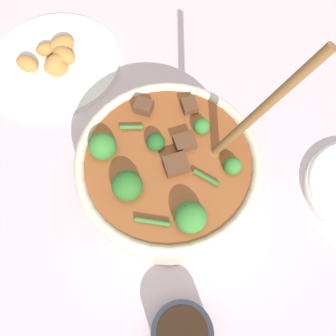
{
  "coord_description": "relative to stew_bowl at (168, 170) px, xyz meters",
  "views": [
    {
      "loc": [
        -0.14,
        0.14,
        0.52
      ],
      "look_at": [
        0.0,
        0.0,
        0.06
      ],
      "focal_mm": 35.0,
      "sensor_mm": 36.0,
      "label": 1
    }
  ],
  "objects": [
    {
      "name": "stew_bowl",
      "position": [
        0.0,
        0.0,
        0.0
      ],
      "size": [
        0.27,
        0.28,
        0.29
      ],
      "color": "beige",
      "rests_on": "ground_plane"
    },
    {
      "name": "ground_plane",
      "position": [
        0.0,
        -0.0,
        -0.06
      ],
      "size": [
        4.0,
        4.0,
        0.0
      ],
      "primitive_type": "plane",
      "color": "silver"
    },
    {
      "name": "food_plate",
      "position": [
        0.34,
        -0.03,
        -0.05
      ],
      "size": [
        0.25,
        0.25,
        0.04
      ],
      "color": "white",
      "rests_on": "ground_plane"
    },
    {
      "name": "condiment_bowl",
      "position": [
        -0.17,
        0.15,
        -0.03
      ],
      "size": [
        0.08,
        0.08,
        0.04
      ],
      "color": "#232833",
      "rests_on": "ground_plane"
    }
  ]
}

